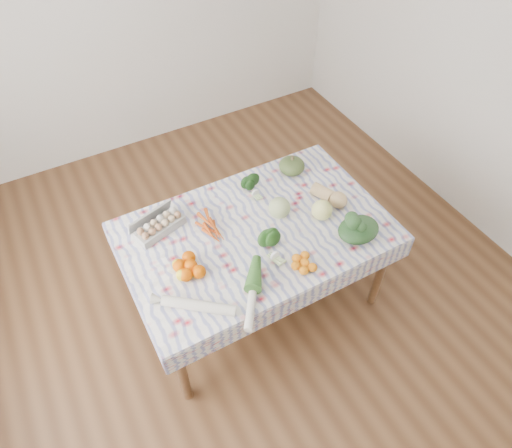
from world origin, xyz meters
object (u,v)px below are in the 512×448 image
egg_carton (160,226)px  butternut_squash (330,195)px  grapefruit (322,210)px  cabbage (279,208)px  kabocha_squash (292,166)px  dining_table (256,239)px

egg_carton → butternut_squash: bearing=-31.6°
butternut_squash → grapefruit: grapefruit is taller
egg_carton → grapefruit: 1.02m
egg_carton → grapefruit: size_ratio=2.40×
cabbage → kabocha_squash: bearing=47.5°
dining_table → egg_carton: bearing=151.7°
dining_table → grapefruit: 0.46m
kabocha_squash → grapefruit: (-0.07, -0.46, 0.01)m
dining_table → kabocha_squash: size_ratio=8.79×
egg_carton → kabocha_squash: (1.01, 0.08, 0.02)m
kabocha_squash → butternut_squash: kabocha_squash is taller
grapefruit → kabocha_squash: bearing=82.0°
cabbage → butternut_squash: cabbage is taller
cabbage → butternut_squash: size_ratio=0.57×
dining_table → egg_carton: size_ratio=5.00×
butternut_squash → grapefruit: (-0.13, -0.10, 0.01)m
butternut_squash → kabocha_squash: bearing=78.7°
butternut_squash → grapefruit: bearing=-164.8°
kabocha_squash → grapefruit: size_ratio=1.37×
dining_table → egg_carton: egg_carton is taller
dining_table → kabocha_squash: bearing=36.5°
egg_carton → grapefruit: bearing=-38.9°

